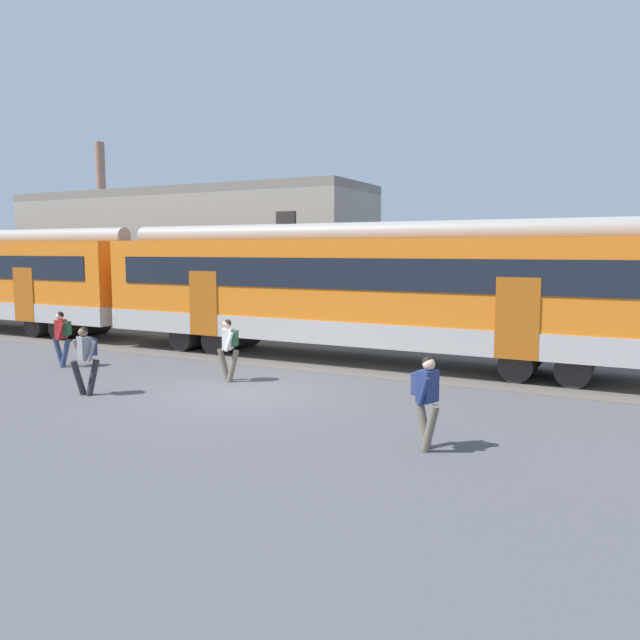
{
  "coord_description": "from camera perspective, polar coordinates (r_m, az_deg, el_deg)",
  "views": [
    {
      "loc": [
        8.57,
        -12.51,
        3.5
      ],
      "look_at": [
        0.92,
        2.36,
        1.6
      ],
      "focal_mm": 35.0,
      "sensor_mm": 36.0,
      "label": 1
    }
  ],
  "objects": [
    {
      "name": "pedestrian_navy",
      "position": [
        11.07,
        9.69,
        -6.71
      ],
      "size": [
        0.59,
        0.64,
        1.67
      ],
      "color": "#6B6051",
      "rests_on": "ground"
    },
    {
      "name": "commuter_train",
      "position": [
        24.06,
        -15.16,
        3.28
      ],
      "size": [
        38.05,
        3.07,
        4.73
      ],
      "color": "#B2ADA8",
      "rests_on": "ground"
    },
    {
      "name": "pedestrian_grey",
      "position": [
        16.0,
        -20.64,
        -2.97
      ],
      "size": [
        0.64,
        0.58,
        1.67
      ],
      "color": "#28282D",
      "rests_on": "ground"
    },
    {
      "name": "background_building",
      "position": [
        32.24,
        -12.13,
        5.81
      ],
      "size": [
        18.97,
        5.0,
        9.2
      ],
      "color": "gray",
      "rests_on": "ground"
    },
    {
      "name": "pedestrian_red",
      "position": [
        20.11,
        -22.52,
        -1.19
      ],
      "size": [
        0.71,
        0.52,
        1.67
      ],
      "color": "navy",
      "rests_on": "ground"
    },
    {
      "name": "ground_plane",
      "position": [
        15.56,
        -7.06,
        -6.56
      ],
      "size": [
        160.0,
        160.0,
        0.0
      ],
      "primitive_type": "plane",
      "color": "#515156"
    },
    {
      "name": "pedestrian_white",
      "position": [
        16.72,
        -8.34,
        -2.22
      ],
      "size": [
        0.71,
        0.52,
        1.67
      ],
      "color": "#6B6051",
      "rests_on": "ground"
    },
    {
      "name": "track_bed",
      "position": [
        26.01,
        -19.06,
        -1.6
      ],
      "size": [
        80.0,
        4.4,
        0.01
      ],
      "primitive_type": "cube",
      "color": "#605951",
      "rests_on": "ground"
    }
  ]
}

